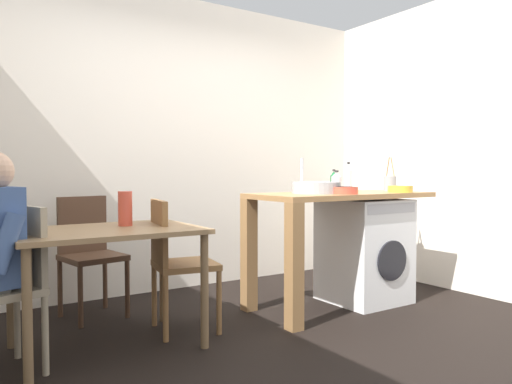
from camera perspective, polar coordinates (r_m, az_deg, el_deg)
ground_plane at (r=3.31m, az=3.54°, el=-16.86°), size 5.46×5.46×0.00m
wall_back at (r=4.65m, az=-9.48°, el=5.55°), size 4.60×0.10×2.70m
wall_counter_side at (r=4.74m, az=24.98°, el=5.30°), size 0.10×3.80×2.70m
dining_table at (r=3.16m, az=-16.94°, el=-5.85°), size 1.10×0.76×0.74m
chair_person_seat at (r=3.00m, az=-26.70°, el=-9.07°), size 0.49×0.49×0.90m
chair_opposite at (r=3.40m, az=-9.42°, el=-7.51°), size 0.46×0.46×0.90m
chair_spare_by_wall at (r=3.94m, az=-18.87°, el=-6.24°), size 0.46×0.46×0.90m
kitchen_counter at (r=3.89m, az=7.57°, el=-2.49°), size 1.50×0.68×0.92m
washing_machine at (r=4.25m, az=12.44°, el=-6.61°), size 0.60×0.61×0.86m
sink_basin at (r=3.85m, az=7.01°, el=0.50°), size 0.38×0.38×0.09m
tap at (r=3.98m, az=5.34°, el=1.94°), size 0.02×0.02×0.28m
bottle_tall_green at (r=4.08m, az=9.33°, el=1.11°), size 0.08×0.08×0.18m
bottle_squat_brown at (r=4.28m, az=9.02°, el=1.22°), size 0.06×0.06×0.19m
bottle_clear_small at (r=4.29m, az=10.69°, el=1.60°), size 0.06×0.06×0.25m
mixing_bowl at (r=3.77m, az=10.27°, el=0.23°), size 0.20×0.20×0.06m
utensil_crock at (r=4.51m, az=15.30°, el=1.02°), size 0.11×0.11×0.30m
colander at (r=4.19m, az=16.42°, el=0.38°), size 0.20×0.20×0.06m
vase at (r=3.28m, az=-14.96°, el=-1.87°), size 0.09×0.09×0.22m
scissors at (r=3.92m, az=10.33°, el=-0.09°), size 0.15×0.06×0.01m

